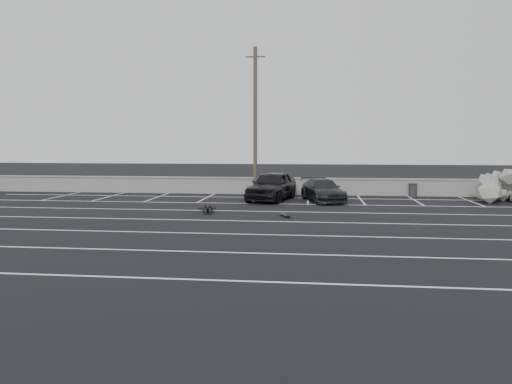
# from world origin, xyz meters

# --- Properties ---
(ground) EXTENTS (120.00, 120.00, 0.00)m
(ground) POSITION_xyz_m (0.00, 0.00, 0.00)
(ground) COLOR black
(ground) RESTS_ON ground
(seawall) EXTENTS (50.00, 0.45, 1.06)m
(seawall) POSITION_xyz_m (0.00, 14.00, 0.55)
(seawall) COLOR gray
(seawall) RESTS_ON ground
(stall_lines) EXTENTS (36.00, 20.05, 0.01)m
(stall_lines) POSITION_xyz_m (-0.08, 4.41, 0.00)
(stall_lines) COLOR silver
(stall_lines) RESTS_ON ground
(car_left) EXTENTS (2.95, 5.13, 1.64)m
(car_left) POSITION_xyz_m (-1.06, 10.73, 0.82)
(car_left) COLOR black
(car_left) RESTS_ON ground
(car_right) EXTENTS (2.83, 4.58, 1.24)m
(car_right) POSITION_xyz_m (1.81, 10.56, 0.62)
(car_right) COLOR black
(car_right) RESTS_ON ground
(utility_pole) EXTENTS (1.20, 0.24, 9.02)m
(utility_pole) POSITION_xyz_m (-2.30, 13.20, 4.57)
(utility_pole) COLOR #4C4238
(utility_pole) RESTS_ON ground
(trash_bin) EXTENTS (0.65, 0.65, 0.81)m
(trash_bin) POSITION_xyz_m (7.25, 13.54, 0.41)
(trash_bin) COLOR #2A2A2D
(trash_bin) RESTS_ON ground
(person) EXTENTS (1.91, 2.64, 0.45)m
(person) POSITION_xyz_m (-3.70, 5.71, 0.22)
(person) COLOR black
(person) RESTS_ON ground
(skateboard) EXTENTS (0.53, 0.88, 0.10)m
(skateboard) POSITION_xyz_m (0.07, 4.38, 0.08)
(skateboard) COLOR black
(skateboard) RESTS_ON ground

